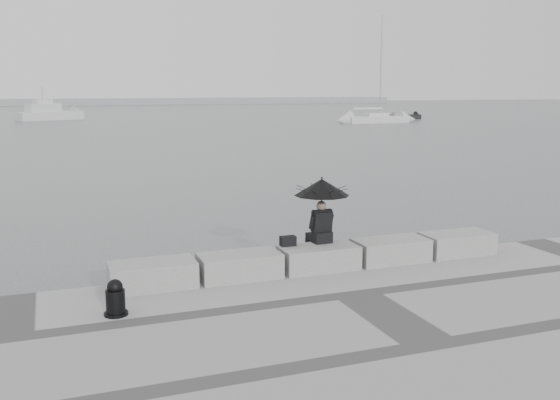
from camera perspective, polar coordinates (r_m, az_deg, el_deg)
name	(u,v)px	position (r m, az deg, el deg)	size (l,w,h in m)	color
ground	(310,286)	(13.53, 2.73, -7.90)	(360.00, 360.00, 0.00)	#4B4D50
stone_block_far_left	(153,275)	(11.99, -11.57, -6.73)	(1.60, 0.80, 0.50)	gray
stone_block_left	(240,266)	(12.35, -3.72, -6.04)	(1.60, 0.80, 0.50)	gray
stone_block_centre	(319,258)	(12.92, 3.55, -5.31)	(1.60, 0.80, 0.50)	gray
stone_block_right	(391,251)	(13.68, 10.09, -4.57)	(1.60, 0.80, 0.50)	gray
stone_block_far_right	(457,244)	(14.60, 15.86, -3.87)	(1.60, 0.80, 0.50)	gray
seated_person	(322,195)	(12.97, 3.85, 0.42)	(1.16, 1.16, 1.39)	black
bag	(288,241)	(12.83, 0.73, -3.77)	(0.32, 0.18, 0.20)	black
mooring_bollard	(116,300)	(10.72, -14.81, -8.87)	(0.39, 0.39, 0.62)	black
distant_landmass	(32,102)	(166.39, -21.77, 8.34)	(180.00, 8.00, 2.80)	gray
sailboat_right	(376,119)	(78.12, 8.77, 7.37)	(7.86, 2.41, 12.90)	silver
motor_cruiser	(50,113)	(89.58, -20.31, 7.45)	(8.79, 5.80, 4.50)	silver
small_motorboat	(403,117)	(88.77, 11.18, 7.49)	(4.93, 1.86, 1.10)	black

